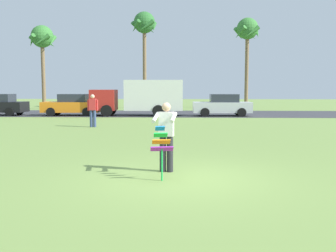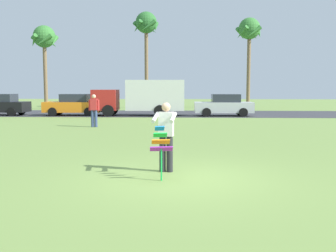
{
  "view_description": "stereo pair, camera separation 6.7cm",
  "coord_description": "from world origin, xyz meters",
  "views": [
    {
      "loc": [
        0.07,
        -8.88,
        2.11
      ],
      "look_at": [
        -0.37,
        1.71,
        1.05
      ],
      "focal_mm": 41.66,
      "sensor_mm": 36.0,
      "label": 1
    },
    {
      "loc": [
        0.14,
        -8.88,
        2.11
      ],
      "look_at": [
        -0.37,
        1.71,
        1.05
      ],
      "focal_mm": 41.66,
      "sensor_mm": 36.0,
      "label": 2
    }
  ],
  "objects": [
    {
      "name": "person_walker_near",
      "position": [
        -4.76,
        11.48,
        0.93
      ],
      "size": [
        0.57,
        0.23,
        1.73
      ],
      "color": "#384772",
      "rests_on": "ground"
    },
    {
      "name": "palm_tree_left_near",
      "position": [
        -13.45,
        28.23,
        6.57
      ],
      "size": [
        2.58,
        2.71,
        7.95
      ],
      "color": "brown",
      "rests_on": "ground"
    },
    {
      "name": "ground_plane",
      "position": [
        0.0,
        0.0,
        0.0
      ],
      "size": [
        120.0,
        120.0,
        0.0
      ],
      "primitive_type": "plane",
      "color": "olive"
    },
    {
      "name": "parked_truck_red_cab",
      "position": [
        -2.97,
        19.69,
        1.41
      ],
      "size": [
        6.74,
        2.21,
        2.62
      ],
      "color": "#B2231E",
      "rests_on": "ground"
    },
    {
      "name": "road_strip",
      "position": [
        0.0,
        22.09,
        0.01
      ],
      "size": [
        120.0,
        8.0,
        0.01
      ],
      "primitive_type": "cube",
      "color": "#38383D",
      "rests_on": "ground"
    },
    {
      "name": "kite_held",
      "position": [
        -0.45,
        -0.08,
        0.82
      ],
      "size": [
        0.53,
        0.68,
        1.2
      ],
      "color": "blue",
      "rests_on": "ground"
    },
    {
      "name": "palm_tree_right_near",
      "position": [
        -3.88,
        30.07,
        7.98
      ],
      "size": [
        2.58,
        2.71,
        9.48
      ],
      "color": "brown",
      "rests_on": "ground"
    },
    {
      "name": "palm_tree_centre_far",
      "position": [
        6.25,
        30.33,
        7.43
      ],
      "size": [
        2.58,
        2.71,
        8.87
      ],
      "color": "brown",
      "rests_on": "ground"
    },
    {
      "name": "parked_car_silver",
      "position": [
        2.86,
        19.69,
        0.77
      ],
      "size": [
        4.24,
        1.92,
        1.6
      ],
      "color": "silver",
      "rests_on": "ground"
    },
    {
      "name": "parked_car_orange",
      "position": [
        -8.26,
        19.69,
        0.77
      ],
      "size": [
        4.25,
        1.94,
        1.6
      ],
      "color": "orange",
      "rests_on": "ground"
    },
    {
      "name": "person_kite_flyer",
      "position": [
        -0.37,
        0.69,
        0.95
      ],
      "size": [
        0.6,
        0.7,
        1.73
      ],
      "color": "#26262B",
      "rests_on": "ground"
    }
  ]
}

